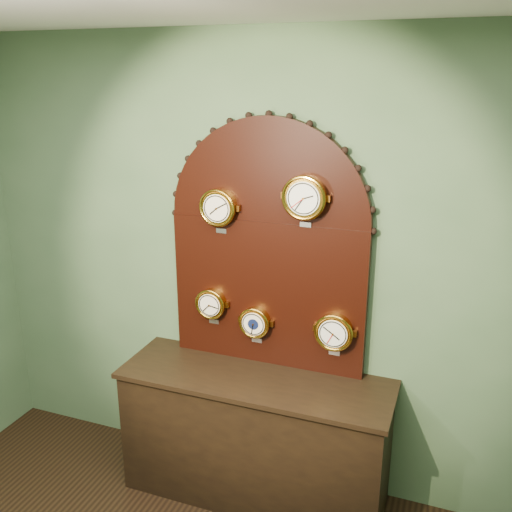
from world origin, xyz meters
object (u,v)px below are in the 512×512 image
at_px(roman_clock, 219,207).
at_px(tide_clock, 334,332).
at_px(barometer, 255,322).
at_px(arabic_clock, 305,198).
at_px(shop_counter, 255,439).
at_px(display_board, 268,239).
at_px(hygrometer, 211,303).

xyz_separation_m(roman_clock, tide_clock, (0.71, -0.00, -0.68)).
height_order(roman_clock, barometer, roman_clock).
distance_m(arabic_clock, tide_clock, 0.80).
relative_size(shop_counter, barometer, 6.46).
distance_m(shop_counter, arabic_clock, 1.53).
bearing_deg(display_board, tide_clock, -8.80).
distance_m(barometer, tide_clock, 0.49).
bearing_deg(hygrometer, barometer, -0.05).
height_order(display_board, tide_clock, display_board).
bearing_deg(arabic_clock, tide_clock, 0.16).
height_order(shop_counter, tide_clock, tide_clock).
distance_m(display_board, arabic_clock, 0.37).
relative_size(display_board, barometer, 6.18).
height_order(hygrometer, barometer, hygrometer).
height_order(display_board, roman_clock, display_board).
xyz_separation_m(display_board, hygrometer, (-0.35, -0.07, -0.44)).
bearing_deg(barometer, hygrometer, 179.95).
relative_size(display_board, hygrometer, 6.21).
bearing_deg(display_board, roman_clock, -166.75).
height_order(shop_counter, roman_clock, roman_clock).
bearing_deg(hygrometer, arabic_clock, -0.14).
relative_size(shop_counter, hygrometer, 6.49).
bearing_deg(arabic_clock, shop_counter, -146.84).
bearing_deg(roman_clock, barometer, 0.14).
distance_m(roman_clock, tide_clock, 0.98).
distance_m(arabic_clock, barometer, 0.84).
distance_m(hygrometer, barometer, 0.30).
bearing_deg(arabic_clock, display_board, 163.97).
xyz_separation_m(shop_counter, arabic_clock, (0.23, 0.15, 1.50)).
bearing_deg(roman_clock, tide_clock, -0.01).
bearing_deg(barometer, roman_clock, -179.86).
bearing_deg(tide_clock, hygrometer, 179.94).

